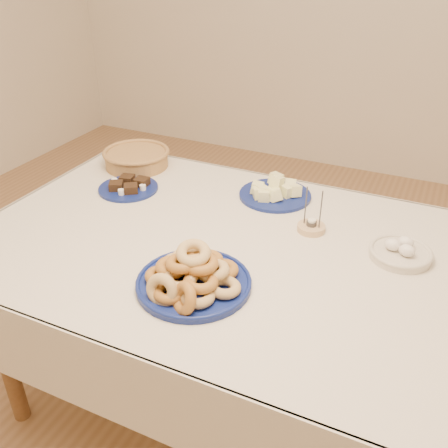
{
  "coord_description": "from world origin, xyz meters",
  "views": [
    {
      "loc": [
        0.56,
        -1.24,
        1.62
      ],
      "look_at": [
        0.0,
        -0.05,
        0.85
      ],
      "focal_mm": 40.0,
      "sensor_mm": 36.0,
      "label": 1
    }
  ],
  "objects_px": {
    "dining_table": "(230,270)",
    "donut_platter": "(192,276)",
    "melon_plate": "(274,192)",
    "egg_bowl": "(400,252)",
    "brownie_plate": "(128,187)",
    "wicker_basket": "(136,158)",
    "candle_holder": "(311,227)"
  },
  "relations": [
    {
      "from": "dining_table",
      "to": "donut_platter",
      "type": "relative_size",
      "value": 4.37
    },
    {
      "from": "melon_plate",
      "to": "egg_bowl",
      "type": "bearing_deg",
      "value": -23.82
    },
    {
      "from": "melon_plate",
      "to": "candle_holder",
      "type": "distance_m",
      "value": 0.27
    },
    {
      "from": "donut_platter",
      "to": "brownie_plate",
      "type": "distance_m",
      "value": 0.69
    },
    {
      "from": "melon_plate",
      "to": "candle_holder",
      "type": "height_order",
      "value": "candle_holder"
    },
    {
      "from": "brownie_plate",
      "to": "wicker_basket",
      "type": "relative_size",
      "value": 0.8
    },
    {
      "from": "melon_plate",
      "to": "wicker_basket",
      "type": "height_order",
      "value": "melon_plate"
    },
    {
      "from": "wicker_basket",
      "to": "candle_holder",
      "type": "xyz_separation_m",
      "value": [
        0.83,
        -0.2,
        -0.03
      ]
    },
    {
      "from": "brownie_plate",
      "to": "dining_table",
      "type": "bearing_deg",
      "value": -19.69
    },
    {
      "from": "brownie_plate",
      "to": "wicker_basket",
      "type": "xyz_separation_m",
      "value": [
        -0.1,
        0.21,
        0.03
      ]
    },
    {
      "from": "melon_plate",
      "to": "egg_bowl",
      "type": "distance_m",
      "value": 0.54
    },
    {
      "from": "wicker_basket",
      "to": "brownie_plate",
      "type": "bearing_deg",
      "value": -64.71
    },
    {
      "from": "brownie_plate",
      "to": "egg_bowl",
      "type": "distance_m",
      "value": 1.03
    },
    {
      "from": "melon_plate",
      "to": "egg_bowl",
      "type": "xyz_separation_m",
      "value": [
        0.49,
        -0.22,
        -0.0
      ]
    },
    {
      "from": "dining_table",
      "to": "brownie_plate",
      "type": "distance_m",
      "value": 0.57
    },
    {
      "from": "donut_platter",
      "to": "egg_bowl",
      "type": "bearing_deg",
      "value": 38.55
    },
    {
      "from": "donut_platter",
      "to": "candle_holder",
      "type": "bearing_deg",
      "value": 64.36
    },
    {
      "from": "wicker_basket",
      "to": "egg_bowl",
      "type": "height_order",
      "value": "wicker_basket"
    },
    {
      "from": "egg_bowl",
      "to": "donut_platter",
      "type": "bearing_deg",
      "value": -141.45
    },
    {
      "from": "dining_table",
      "to": "egg_bowl",
      "type": "relative_size",
      "value": 8.07
    },
    {
      "from": "donut_platter",
      "to": "candle_holder",
      "type": "relative_size",
      "value": 2.49
    },
    {
      "from": "brownie_plate",
      "to": "wicker_basket",
      "type": "distance_m",
      "value": 0.23
    },
    {
      "from": "dining_table",
      "to": "candle_holder",
      "type": "xyz_separation_m",
      "value": [
        0.21,
        0.19,
        0.12
      ]
    },
    {
      "from": "melon_plate",
      "to": "brownie_plate",
      "type": "xyz_separation_m",
      "value": [
        -0.54,
        -0.18,
        -0.01
      ]
    },
    {
      "from": "candle_holder",
      "to": "brownie_plate",
      "type": "bearing_deg",
      "value": -179.9
    },
    {
      "from": "donut_platter",
      "to": "brownie_plate",
      "type": "bearing_deg",
      "value": 139.65
    },
    {
      "from": "brownie_plate",
      "to": "egg_bowl",
      "type": "height_order",
      "value": "egg_bowl"
    },
    {
      "from": "candle_holder",
      "to": "wicker_basket",
      "type": "bearing_deg",
      "value": 166.21
    },
    {
      "from": "candle_holder",
      "to": "donut_platter",
      "type": "bearing_deg",
      "value": -115.64
    },
    {
      "from": "brownie_plate",
      "to": "candle_holder",
      "type": "relative_size",
      "value": 1.75
    },
    {
      "from": "candle_holder",
      "to": "egg_bowl",
      "type": "height_order",
      "value": "candle_holder"
    },
    {
      "from": "melon_plate",
      "to": "dining_table",
      "type": "bearing_deg",
      "value": -92.14
    }
  ]
}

